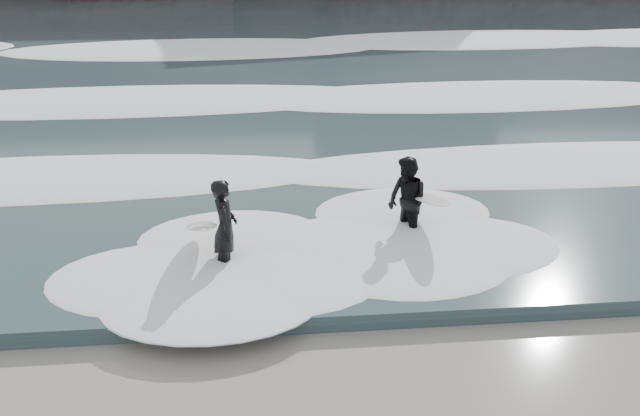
# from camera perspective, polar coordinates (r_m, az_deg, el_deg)

# --- Properties ---
(sea) EXTENTS (90.00, 52.00, 0.30)m
(sea) POSITION_cam_1_polar(r_m,az_deg,el_deg) (35.75, -2.36, 13.91)
(sea) COLOR #2C3F41
(sea) RESTS_ON ground
(foam_near) EXTENTS (60.00, 3.20, 0.20)m
(foam_near) POSITION_cam_1_polar(r_m,az_deg,el_deg) (16.35, 1.70, 3.02)
(foam_near) COLOR white
(foam_near) RESTS_ON sea
(foam_mid) EXTENTS (60.00, 4.00, 0.24)m
(foam_mid) POSITION_cam_1_polar(r_m,az_deg,el_deg) (22.99, -0.47, 9.18)
(foam_mid) COLOR white
(foam_mid) RESTS_ON sea
(foam_far) EXTENTS (60.00, 4.80, 0.30)m
(foam_far) POSITION_cam_1_polar(r_m,az_deg,el_deg) (31.76, -1.94, 13.25)
(foam_far) COLOR white
(foam_far) RESTS_ON sea
(surfer_left) EXTENTS (0.96, 1.93, 1.78)m
(surfer_left) POSITION_cam_1_polar(r_m,az_deg,el_deg) (12.46, -7.93, -1.55)
(surfer_left) COLOR black
(surfer_left) RESTS_ON ground
(surfer_right) EXTENTS (1.22, 2.09, 1.73)m
(surfer_right) POSITION_cam_1_polar(r_m,az_deg,el_deg) (13.57, 7.18, 0.54)
(surfer_right) COLOR black
(surfer_right) RESTS_ON ground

